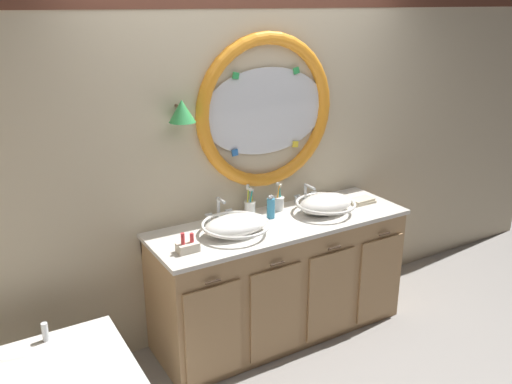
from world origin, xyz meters
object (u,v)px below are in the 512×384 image
at_px(folded_hand_towel, 362,201).
at_px(sink_basin_left, 236,225).
at_px(sink_basin_right, 326,204).
at_px(toiletry_basket, 188,246).
at_px(soap_dispenser, 271,208).
at_px(toothbrush_holder_right, 279,203).
at_px(toothbrush_holder_left, 250,207).

bearing_deg(folded_hand_towel, sink_basin_left, -179.20).
height_order(sink_basin_left, sink_basin_right, sink_basin_right).
xyz_separation_m(sink_basin_left, toiletry_basket, (-0.38, -0.09, -0.03)).
height_order(soap_dispenser, toiletry_basket, soap_dispenser).
height_order(toothbrush_holder_right, folded_hand_towel, toothbrush_holder_right).
bearing_deg(sink_basin_left, folded_hand_towel, 0.80).
distance_m(soap_dispenser, folded_hand_towel, 0.76).
bearing_deg(soap_dispenser, folded_hand_towel, -7.51).
bearing_deg(toothbrush_holder_left, folded_hand_towel, -14.84).
relative_size(sink_basin_left, folded_hand_towel, 2.40).
bearing_deg(toiletry_basket, folded_hand_towel, 4.03).
distance_m(sink_basin_right, folded_hand_towel, 0.36).
distance_m(toothbrush_holder_right, toiletry_basket, 0.90).
bearing_deg(soap_dispenser, sink_basin_right, -16.16).
distance_m(sink_basin_left, toothbrush_holder_right, 0.52).
bearing_deg(folded_hand_towel, soap_dispenser, 172.49).
distance_m(folded_hand_towel, toiletry_basket, 1.48).
distance_m(toothbrush_holder_left, soap_dispenser, 0.16).
height_order(sink_basin_right, folded_hand_towel, sink_basin_right).
distance_m(sink_basin_left, sink_basin_right, 0.73).
bearing_deg(toothbrush_holder_right, toothbrush_holder_left, 173.00).
distance_m(toothbrush_holder_left, toothbrush_holder_right, 0.23).
bearing_deg(sink_basin_left, toiletry_basket, -166.99).
relative_size(sink_basin_left, toothbrush_holder_left, 2.06).
distance_m(toothbrush_holder_left, folded_hand_towel, 0.88).
xyz_separation_m(sink_basin_right, toiletry_basket, (-1.12, -0.09, -0.03)).
bearing_deg(folded_hand_towel, toothbrush_holder_left, 165.16).
height_order(toothbrush_holder_left, folded_hand_towel, toothbrush_holder_left).
bearing_deg(toiletry_basket, sink_basin_left, 13.01).
height_order(folded_hand_towel, toiletry_basket, toiletry_basket).
xyz_separation_m(toothbrush_holder_right, soap_dispenser, (-0.13, -0.10, 0.02)).
bearing_deg(toiletry_basket, toothbrush_holder_right, 19.41).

